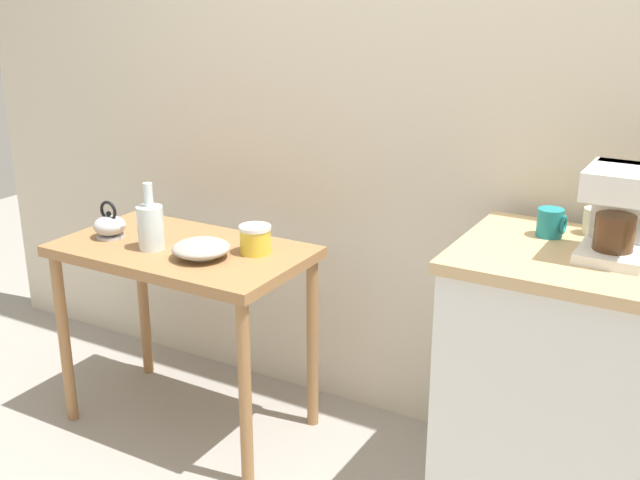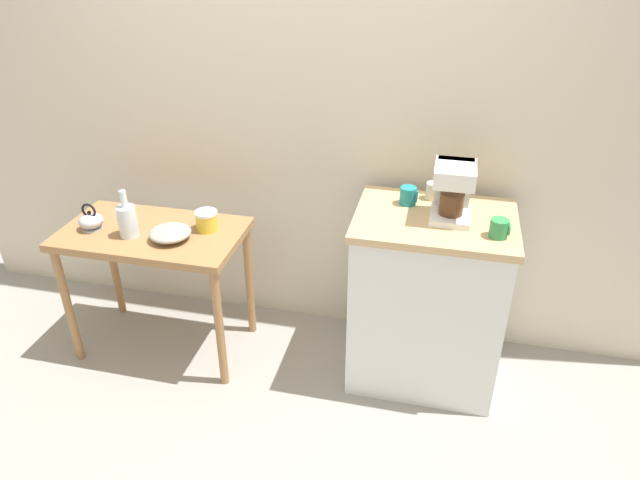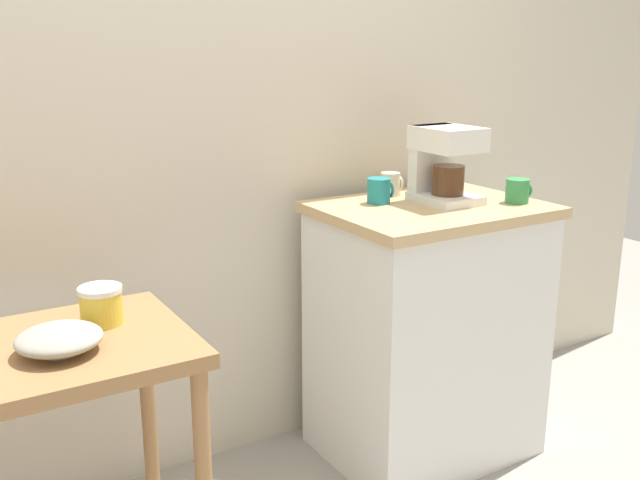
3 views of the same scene
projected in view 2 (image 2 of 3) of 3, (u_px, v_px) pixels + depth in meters
The scene contains 12 objects.
ground_plane at pixel (282, 356), 3.19m from camera, with size 8.00×8.00×0.00m, color gray.
back_wall at pixel (318, 84), 2.88m from camera, with size 4.40×0.10×2.80m, color beige.
wooden_table at pixel (154, 247), 2.98m from camera, with size 0.93×0.53×0.73m.
kitchen_counter at pixel (427, 299), 2.87m from camera, with size 0.75×0.57×0.92m.
bowl_stoneware at pixel (170, 233), 2.84m from camera, with size 0.21×0.21×0.06m.
teakettle at pixel (91, 221), 2.92m from camera, with size 0.15×0.12×0.14m.
glass_carafe_vase at pixel (127, 220), 2.84m from camera, with size 0.09×0.09×0.25m.
canister_enamel at pixel (207, 220), 2.92m from camera, with size 0.11×0.11×0.10m.
coffee_maker at pixel (453, 188), 2.59m from camera, with size 0.18×0.22×0.26m.
mug_dark_teal at pixel (408, 196), 2.75m from camera, with size 0.09×0.08×0.09m.
mug_small_cream at pixel (434, 191), 2.80m from camera, with size 0.08×0.07×0.08m.
mug_tall_green at pixel (499, 228), 2.46m from camera, with size 0.09×0.08×0.08m.
Camera 2 is at (0.77, -2.35, 2.13)m, focal length 32.24 mm.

